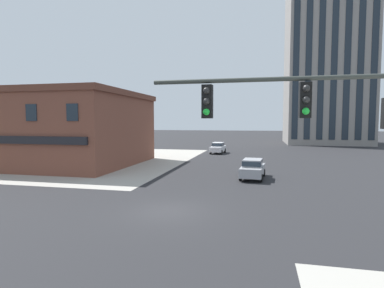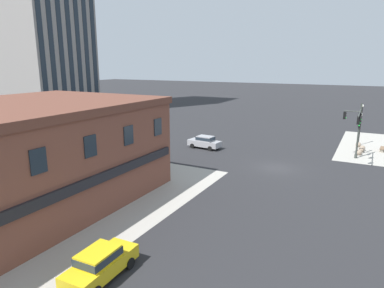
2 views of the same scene
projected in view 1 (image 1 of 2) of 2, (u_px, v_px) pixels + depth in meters
ground_plane at (169, 211)px, 16.64m from camera, size 320.00×320.00×0.00m
sidewalk_far_corner at (68, 159)px, 40.44m from camera, size 32.00×32.00×0.02m
traffic_signal_main at (355, 144)px, 7.76m from camera, size 6.68×2.09×6.62m
car_main_northbound_far at (253, 168)px, 26.14m from camera, size 2.16×4.53×1.68m
car_main_southbound_near at (218, 147)px, 47.29m from camera, size 2.13×4.52×1.68m
storefront_block_near_corner at (33, 128)px, 36.04m from camera, size 25.05×15.41×8.14m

